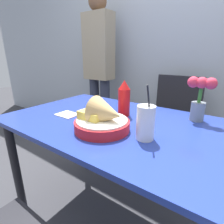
{
  "coord_description": "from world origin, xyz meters",
  "views": [
    {
      "loc": [
        0.51,
        -0.75,
        1.08
      ],
      "look_at": [
        0.01,
        -0.04,
        0.8
      ],
      "focal_mm": 28.0,
      "sensor_mm": 36.0,
      "label": 1
    }
  ],
  "objects_px": {
    "food_basket": "(104,119)",
    "flower_vase": "(200,96)",
    "chair_far_window": "(173,118)",
    "ketchup_bottle": "(125,99)",
    "person_standing": "(99,65)",
    "drink_cup": "(145,124)"
  },
  "relations": [
    {
      "from": "food_basket",
      "to": "ketchup_bottle",
      "type": "relative_size",
      "value": 1.27
    },
    {
      "from": "food_basket",
      "to": "drink_cup",
      "type": "distance_m",
      "value": 0.2
    },
    {
      "from": "ketchup_bottle",
      "to": "person_standing",
      "type": "height_order",
      "value": "person_standing"
    },
    {
      "from": "chair_far_window",
      "to": "flower_vase",
      "type": "xyz_separation_m",
      "value": [
        0.26,
        -0.53,
        0.34
      ]
    },
    {
      "from": "flower_vase",
      "to": "person_standing",
      "type": "relative_size",
      "value": 0.14
    },
    {
      "from": "person_standing",
      "to": "drink_cup",
      "type": "bearing_deg",
      "value": -42.54
    },
    {
      "from": "chair_far_window",
      "to": "food_basket",
      "type": "bearing_deg",
      "value": -94.28
    },
    {
      "from": "drink_cup",
      "to": "flower_vase",
      "type": "bearing_deg",
      "value": 69.71
    },
    {
      "from": "ketchup_bottle",
      "to": "flower_vase",
      "type": "relative_size",
      "value": 0.88
    },
    {
      "from": "ketchup_bottle",
      "to": "flower_vase",
      "type": "height_order",
      "value": "flower_vase"
    },
    {
      "from": "food_basket",
      "to": "drink_cup",
      "type": "xyz_separation_m",
      "value": [
        0.2,
        0.03,
        0.01
      ]
    },
    {
      "from": "chair_far_window",
      "to": "ketchup_bottle",
      "type": "height_order",
      "value": "ketchup_bottle"
    },
    {
      "from": "food_basket",
      "to": "flower_vase",
      "type": "xyz_separation_m",
      "value": [
        0.33,
        0.4,
        0.08
      ]
    },
    {
      "from": "drink_cup",
      "to": "ketchup_bottle",
      "type": "bearing_deg",
      "value": 137.86
    },
    {
      "from": "drink_cup",
      "to": "chair_far_window",
      "type": "bearing_deg",
      "value": 98.02
    },
    {
      "from": "chair_far_window",
      "to": "drink_cup",
      "type": "distance_m",
      "value": 0.94
    },
    {
      "from": "food_basket",
      "to": "ketchup_bottle",
      "type": "bearing_deg",
      "value": 98.46
    },
    {
      "from": "food_basket",
      "to": "person_standing",
      "type": "height_order",
      "value": "person_standing"
    },
    {
      "from": "food_basket",
      "to": "person_standing",
      "type": "xyz_separation_m",
      "value": [
        -0.82,
        0.96,
        0.18
      ]
    },
    {
      "from": "chair_far_window",
      "to": "flower_vase",
      "type": "relative_size",
      "value": 3.85
    },
    {
      "from": "ketchup_bottle",
      "to": "person_standing",
      "type": "relative_size",
      "value": 0.12
    },
    {
      "from": "chair_far_window",
      "to": "person_standing",
      "type": "distance_m",
      "value": 0.99
    }
  ]
}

